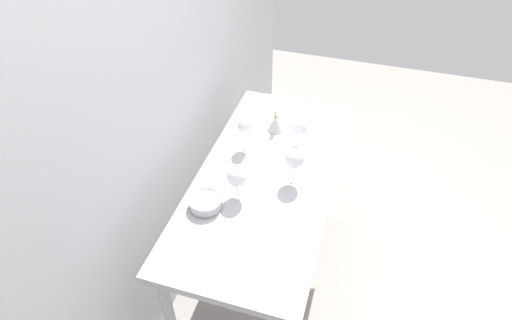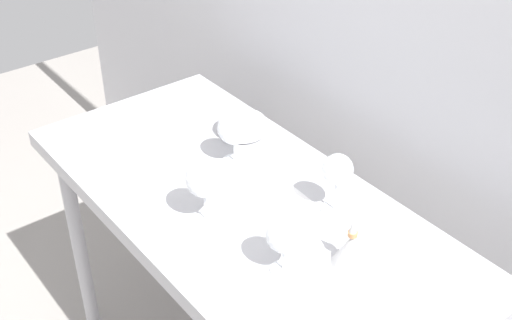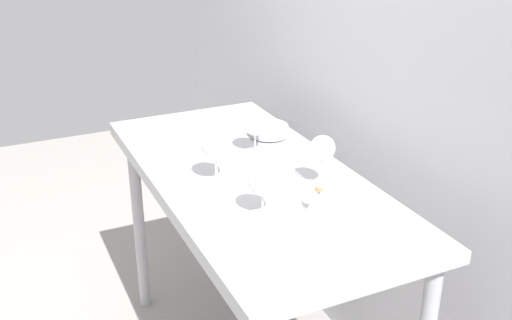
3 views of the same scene
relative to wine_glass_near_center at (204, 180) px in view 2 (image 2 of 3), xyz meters
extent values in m
cube|color=silver|center=(-0.01, 0.63, 0.27)|extent=(3.80, 0.04, 2.60)
cube|color=#A6A6AC|center=(-0.01, 0.14, -0.15)|extent=(1.40, 0.64, 0.04)
cube|color=#A6A6AC|center=(-0.01, -0.19, -0.15)|extent=(1.40, 0.01, 0.05)
cylinder|color=#A6A6AC|center=(-0.65, -0.12, -0.60)|extent=(0.05, 0.05, 0.86)
cylinder|color=#A6A6AC|center=(-0.65, 0.40, -0.60)|extent=(0.05, 0.05, 0.86)
cylinder|color=white|center=(0.00, 0.00, -0.13)|extent=(0.07, 0.07, 0.00)
cylinder|color=white|center=(0.00, 0.00, -0.08)|extent=(0.01, 0.01, 0.09)
sphere|color=white|center=(0.00, 0.00, 0.00)|extent=(0.10, 0.10, 0.10)
cylinder|color=maroon|center=(0.00, 0.00, -0.01)|extent=(0.07, 0.07, 0.03)
cylinder|color=white|center=(0.27, 0.04, -0.13)|extent=(0.07, 0.07, 0.00)
cylinder|color=white|center=(0.27, 0.04, -0.09)|extent=(0.01, 0.01, 0.07)
sphere|color=white|center=(0.27, 0.04, -0.02)|extent=(0.09, 0.09, 0.09)
cylinder|color=maroon|center=(0.27, 0.04, -0.03)|extent=(0.06, 0.06, 0.02)
cylinder|color=white|center=(-0.17, 0.22, -0.13)|extent=(0.07, 0.07, 0.00)
cylinder|color=white|center=(-0.17, 0.22, -0.09)|extent=(0.01, 0.01, 0.07)
sphere|color=white|center=(-0.17, 0.22, -0.01)|extent=(0.10, 0.10, 0.10)
cylinder|color=maroon|center=(-0.17, 0.22, -0.03)|extent=(0.07, 0.07, 0.03)
cylinder|color=white|center=(0.18, 0.30, -0.13)|extent=(0.07, 0.07, 0.00)
cylinder|color=white|center=(0.18, 0.30, -0.08)|extent=(0.01, 0.01, 0.09)
sphere|color=white|center=(0.18, 0.30, 0.00)|extent=(0.08, 0.08, 0.08)
cylinder|color=maroon|center=(0.18, 0.30, -0.01)|extent=(0.06, 0.06, 0.02)
cube|color=white|center=(0.04, 0.16, -0.13)|extent=(0.17, 0.24, 0.00)
cylinder|color=#4C4C4C|center=(-0.29, 0.34, -0.13)|extent=(0.13, 0.13, 0.01)
cylinder|color=#B7B7BC|center=(-0.29, 0.34, -0.10)|extent=(0.15, 0.15, 0.04)
torus|color=#B7B7BC|center=(-0.29, 0.34, -0.08)|extent=(0.15, 0.15, 0.01)
cone|color=#BBBBBB|center=(0.35, 0.18, -0.09)|extent=(0.09, 0.09, 0.09)
cylinder|color=#C17F4C|center=(0.35, 0.18, -0.04)|extent=(0.02, 0.02, 0.01)
cone|color=#BBBBBB|center=(0.35, 0.18, -0.01)|extent=(0.02, 0.02, 0.04)
camera|label=1|loc=(-1.48, -0.26, 1.30)|focal=30.06mm
camera|label=2|loc=(1.18, -0.75, 1.01)|focal=47.84mm
camera|label=3|loc=(1.70, -0.65, 0.74)|focal=42.73mm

